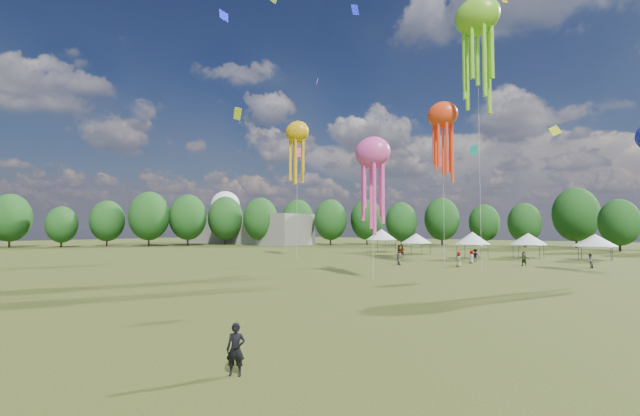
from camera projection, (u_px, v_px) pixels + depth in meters
The scene contains 10 objects.
ground at pixel (151, 335), 17.91m from camera, with size 300.00×300.00×0.00m, color #384416.
observer_main at pixel (236, 349), 13.04m from camera, with size 0.58×0.38×1.60m, color black.
spectator_near at pixel (400, 257), 51.32m from camera, with size 0.93×0.73×1.92m, color gray.
spectators_far at pixel (475, 256), 54.07m from camera, with size 25.39×11.27×1.92m.
festival_tents at pixel (467, 238), 66.25m from camera, with size 37.99×12.57×4.26m.
show_kites at pixel (429, 107), 47.65m from camera, with size 45.71×18.62×29.39m.
small_kites at pixel (475, 6), 50.17m from camera, with size 76.53×66.49×44.79m.
treeline at pixel (487, 215), 70.23m from camera, with size 201.57×95.24×13.43m.
hangar at pixel (246, 229), 118.89m from camera, with size 40.00×12.00×8.00m, color gray.
radome at pixel (225, 210), 133.61m from camera, with size 9.00×9.00×16.00m.
Camera 1 is at (16.67, -10.10, 4.56)m, focal length 23.79 mm.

